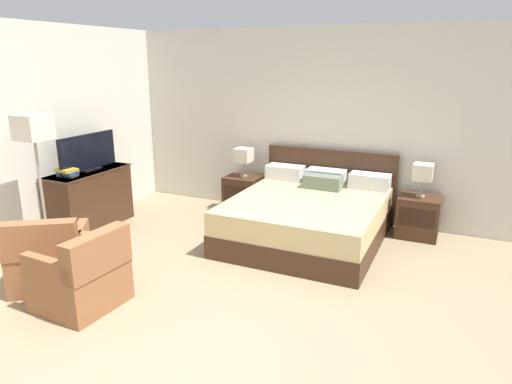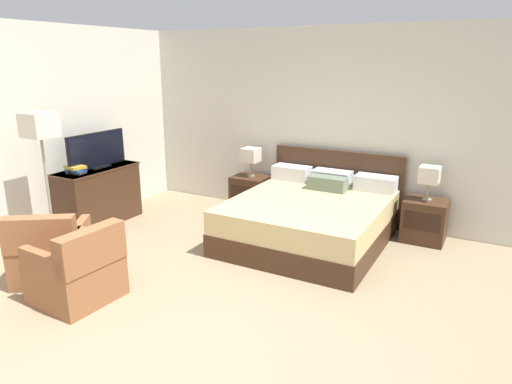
{
  "view_description": "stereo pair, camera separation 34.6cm",
  "coord_description": "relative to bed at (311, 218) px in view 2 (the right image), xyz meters",
  "views": [
    {
      "loc": [
        1.98,
        -2.57,
        2.21
      ],
      "look_at": [
        -0.13,
        2.0,
        0.75
      ],
      "focal_mm": 32.0,
      "sensor_mm": 36.0,
      "label": 1
    },
    {
      "loc": [
        2.28,
        -2.41,
        2.21
      ],
      "look_at": [
        -0.13,
        2.0,
        0.75
      ],
      "focal_mm": 32.0,
      "sensor_mm": 36.0,
      "label": 2
    }
  ],
  "objects": [
    {
      "name": "ground_plane",
      "position": [
        -0.3,
        -2.65,
        -0.31
      ],
      "size": [
        10.92,
        10.92,
        0.0
      ],
      "primitive_type": "plane",
      "color": "#998466"
    },
    {
      "name": "wall_back",
      "position": [
        -0.3,
        1.02,
        1.02
      ],
      "size": [
        6.83,
        0.06,
        2.66
      ],
      "primitive_type": "cube",
      "color": "silver",
      "rests_on": "ground"
    },
    {
      "name": "wall_left",
      "position": [
        -3.14,
        -1.13,
        1.02
      ],
      "size": [
        0.06,
        5.44,
        2.66
      ],
      "primitive_type": "cube",
      "color": "silver",
      "rests_on": "ground"
    },
    {
      "name": "bed",
      "position": [
        0.0,
        0.0,
        0.0
      ],
      "size": [
        1.86,
        2.02,
        1.0
      ],
      "color": "#422819",
      "rests_on": "ground"
    },
    {
      "name": "nightstand_left",
      "position": [
        -1.25,
        0.7,
        -0.04
      ],
      "size": [
        0.51,
        0.46,
        0.54
      ],
      "color": "#422819",
      "rests_on": "ground"
    },
    {
      "name": "nightstand_right",
      "position": [
        1.25,
        0.7,
        -0.04
      ],
      "size": [
        0.51,
        0.46,
        0.54
      ],
      "color": "#422819",
      "rests_on": "ground"
    },
    {
      "name": "table_lamp_left",
      "position": [
        -1.25,
        0.7,
        0.55
      ],
      "size": [
        0.24,
        0.24,
        0.43
      ],
      "color": "gray",
      "rests_on": "nightstand_left"
    },
    {
      "name": "table_lamp_right",
      "position": [
        1.25,
        0.7,
        0.55
      ],
      "size": [
        0.24,
        0.24,
        0.43
      ],
      "color": "gray",
      "rests_on": "nightstand_right"
    },
    {
      "name": "dresser",
      "position": [
        -2.84,
        -0.79,
        0.1
      ],
      "size": [
        0.5,
        1.19,
        0.79
      ],
      "color": "#422819",
      "rests_on": "ground"
    },
    {
      "name": "tv",
      "position": [
        -2.84,
        -0.75,
        0.72
      ],
      "size": [
        0.18,
        0.96,
        0.48
      ],
      "color": "black",
      "rests_on": "dresser"
    },
    {
      "name": "book_red_cover",
      "position": [
        -2.83,
        -1.14,
        0.5
      ],
      "size": [
        0.25,
        0.17,
        0.03
      ],
      "primitive_type": "cube",
      "rotation": [
        0.0,
        0.0,
        0.12
      ],
      "color": "#383333",
      "rests_on": "dresser"
    },
    {
      "name": "book_blue_cover",
      "position": [
        -2.82,
        -1.14,
        0.53
      ],
      "size": [
        0.23,
        0.19,
        0.04
      ],
      "primitive_type": "cube",
      "rotation": [
        0.0,
        0.0,
        0.05
      ],
      "color": "#234C8E",
      "rests_on": "book_red_cover"
    },
    {
      "name": "book_small_top",
      "position": [
        -2.83,
        -1.14,
        0.57
      ],
      "size": [
        0.27,
        0.23,
        0.04
      ],
      "primitive_type": "cube",
      "rotation": [
        0.0,
        0.0,
        -0.17
      ],
      "color": "gold",
      "rests_on": "book_blue_cover"
    },
    {
      "name": "armchair_by_window",
      "position": [
        -1.97,
        -2.26,
        -0.02
      ],
      "size": [
        0.95,
        0.95,
        0.76
      ],
      "color": "#935B38",
      "rests_on": "ground"
    },
    {
      "name": "armchair_companion",
      "position": [
        -1.37,
        -2.43,
        -0.02
      ],
      "size": [
        0.73,
        0.72,
        0.76
      ],
      "color": "#935B38",
      "rests_on": "ground"
    },
    {
      "name": "floor_lamp",
      "position": [
        -2.54,
        -1.78,
        1.08
      ],
      "size": [
        0.31,
        0.31,
        1.65
      ],
      "color": "gray",
      "rests_on": "ground"
    }
  ]
}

